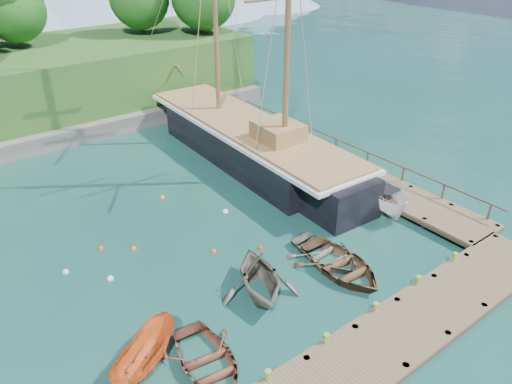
% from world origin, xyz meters
% --- Properties ---
extents(ground, '(160.00, 160.00, 0.00)m').
position_xyz_m(ground, '(0.00, 0.00, 0.00)').
color(ground, '#163C31').
rests_on(ground, ground).
extents(dock_near, '(20.00, 3.20, 1.10)m').
position_xyz_m(dock_near, '(2.00, -6.50, 0.43)').
color(dock_near, brown).
rests_on(dock_near, ground).
extents(dock_east, '(3.20, 24.00, 1.10)m').
position_xyz_m(dock_east, '(11.50, 7.00, 0.43)').
color(dock_east, brown).
rests_on(dock_east, ground).
extents(bollard_1, '(0.26, 0.26, 0.45)m').
position_xyz_m(bollard_1, '(-1.00, -5.10, 0.00)').
color(bollard_1, olive).
rests_on(bollard_1, ground).
extents(bollard_2, '(0.26, 0.26, 0.45)m').
position_xyz_m(bollard_2, '(2.00, -5.10, 0.00)').
color(bollard_2, olive).
rests_on(bollard_2, ground).
extents(bollard_3, '(0.26, 0.26, 0.45)m').
position_xyz_m(bollard_3, '(5.00, -5.10, 0.00)').
color(bollard_3, olive).
rests_on(bollard_3, ground).
extents(bollard_4, '(0.26, 0.26, 0.45)m').
position_xyz_m(bollard_4, '(8.00, -5.10, 0.00)').
color(bollard_4, olive).
rests_on(bollard_4, ground).
extents(rowboat_0, '(3.75, 4.80, 0.91)m').
position_xyz_m(rowboat_0, '(-5.24, -2.81, 0.00)').
color(rowboat_0, brown).
rests_on(rowboat_0, ground).
extents(rowboat_1, '(5.17, 5.48, 2.29)m').
position_xyz_m(rowboat_1, '(-0.84, -0.54, 0.00)').
color(rowboat_1, '#615C4F').
rests_on(rowboat_1, ground).
extents(rowboat_2, '(3.86, 5.18, 1.03)m').
position_xyz_m(rowboat_2, '(3.41, -1.75, 0.00)').
color(rowboat_2, '#503720').
rests_on(rowboat_2, ground).
extents(rowboat_3, '(3.26, 4.42, 0.88)m').
position_xyz_m(rowboat_3, '(3.58, -0.56, 0.00)').
color(rowboat_3, '#645D52').
rests_on(rowboat_3, ground).
extents(motorboat_orange, '(4.01, 3.13, 1.47)m').
position_xyz_m(motorboat_orange, '(-7.13, -1.23, 0.00)').
color(motorboat_orange, orange).
rests_on(motorboat_orange, ground).
extents(cabin_boat_white, '(3.72, 5.34, 1.93)m').
position_xyz_m(cabin_boat_white, '(10.00, 1.09, 0.00)').
color(cabin_boat_white, silver).
rests_on(cabin_boat_white, ground).
extents(schooner, '(6.32, 28.76, 21.28)m').
position_xyz_m(schooner, '(7.86, 11.74, 1.18)').
color(schooner, black).
rests_on(schooner, ground).
extents(mooring_buoy_0, '(0.35, 0.35, 0.35)m').
position_xyz_m(mooring_buoy_0, '(-6.00, 4.81, 0.00)').
color(mooring_buoy_0, silver).
rests_on(mooring_buoy_0, ground).
extents(mooring_buoy_1, '(0.32, 0.32, 0.32)m').
position_xyz_m(mooring_buoy_1, '(-3.95, 6.46, 0.00)').
color(mooring_buoy_1, '#DA6408').
rests_on(mooring_buoy_1, ground).
extents(mooring_buoy_2, '(0.33, 0.33, 0.33)m').
position_xyz_m(mooring_buoy_2, '(-0.69, 3.61, 0.00)').
color(mooring_buoy_2, red).
rests_on(mooring_buoy_2, ground).
extents(mooring_buoy_3, '(0.35, 0.35, 0.35)m').
position_xyz_m(mooring_buoy_3, '(2.17, 6.63, 0.00)').
color(mooring_buoy_3, white).
rests_on(mooring_buoy_3, ground).
extents(mooring_buoy_4, '(0.30, 0.30, 0.30)m').
position_xyz_m(mooring_buoy_4, '(-5.33, 7.58, 0.00)').
color(mooring_buoy_4, '#F94708').
rests_on(mooring_buoy_4, ground).
extents(mooring_buoy_5, '(0.34, 0.34, 0.34)m').
position_xyz_m(mooring_buoy_5, '(-0.02, 10.52, 0.00)').
color(mooring_buoy_5, orange).
rests_on(mooring_buoy_5, ground).
extents(mooring_buoy_6, '(0.33, 0.33, 0.33)m').
position_xyz_m(mooring_buoy_6, '(-7.55, 6.70, 0.00)').
color(mooring_buoy_6, silver).
rests_on(mooring_buoy_6, ground).
extents(mooring_buoy_7, '(0.29, 0.29, 0.29)m').
position_xyz_m(mooring_buoy_7, '(1.49, 2.33, 0.00)').
color(mooring_buoy_7, '#F62B00').
rests_on(mooring_buoy_7, ground).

